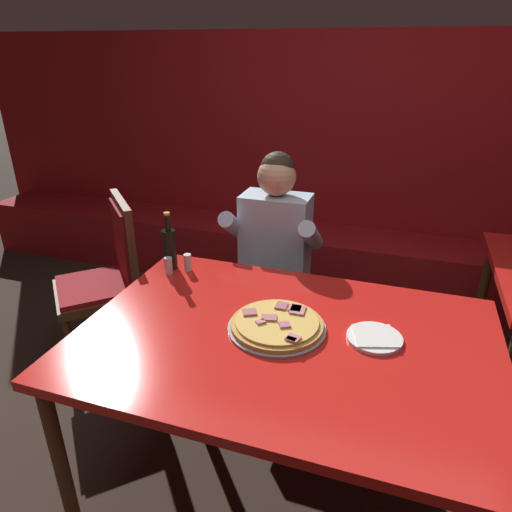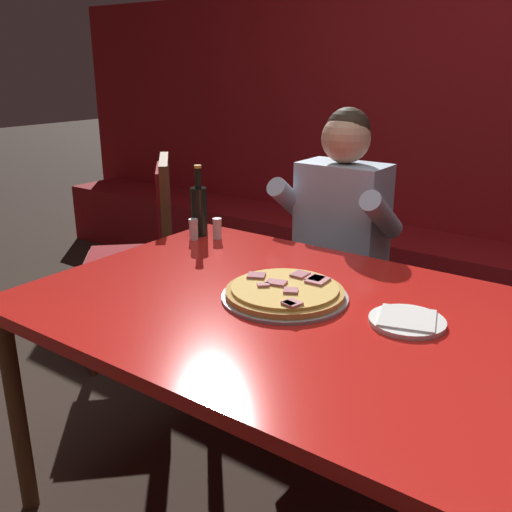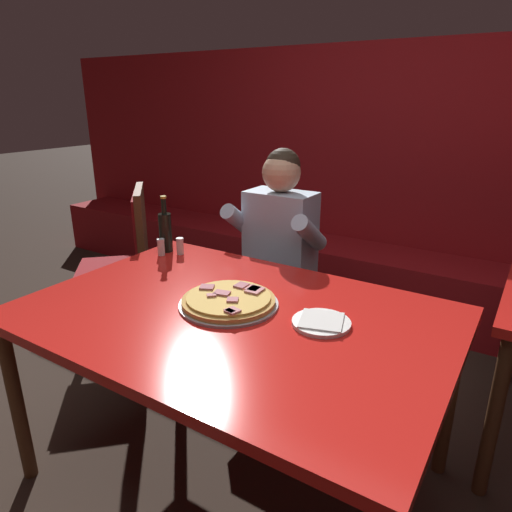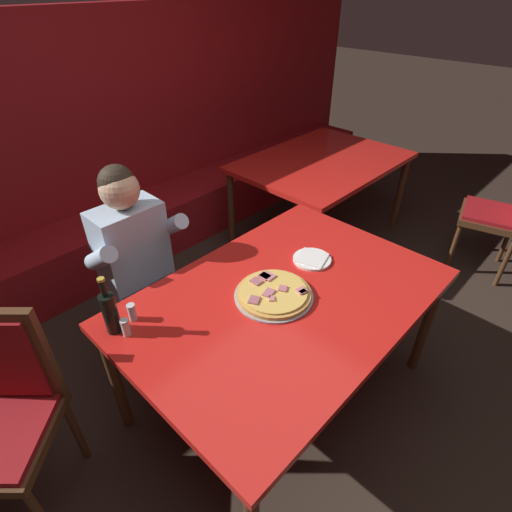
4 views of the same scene
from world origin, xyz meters
name	(u,v)px [view 4 (image 4 of 4)]	position (x,y,z in m)	size (l,w,h in m)	color
ground_plane	(280,392)	(0.00, 0.00, 0.00)	(24.00, 24.00, 0.00)	#33261E
booth_wall_panel	(71,149)	(0.00, 2.18, 0.95)	(6.80, 0.16, 1.90)	maroon
booth_bench	(112,243)	(0.00, 1.86, 0.23)	(6.46, 0.48, 0.46)	maroon
main_dining_table	(285,305)	(0.00, 0.00, 0.70)	(1.59, 1.09, 0.77)	#4C2D19
pizza	(274,293)	(-0.04, 0.04, 0.79)	(0.39, 0.39, 0.05)	#9E9EA3
plate_white_paper	(312,259)	(0.33, 0.08, 0.78)	(0.21, 0.21, 0.02)	white
beer_bottle	(110,312)	(-0.70, 0.39, 0.88)	(0.07, 0.07, 0.29)	black
shaker_black_pepper	(126,328)	(-0.68, 0.33, 0.81)	(0.04, 0.04, 0.09)	silver
shaker_oregano	(132,313)	(-0.61, 0.39, 0.81)	(0.04, 0.04, 0.09)	silver
diner_seated_blue_shirt	(142,264)	(-0.30, 0.81, 0.71)	(0.53, 0.53, 1.27)	black
dining_chair_near_right	(505,210)	(2.13, -0.43, 0.56)	(0.54, 0.54, 0.95)	#4C2D19
background_dining_table	(322,167)	(1.56, 0.91, 0.70)	(1.44, 1.03, 0.77)	#4C2D19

